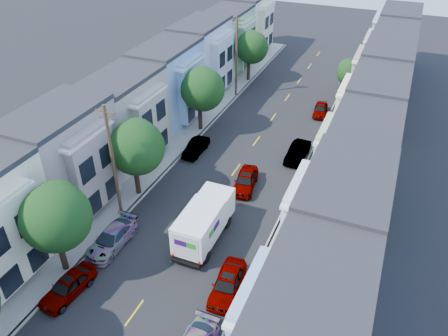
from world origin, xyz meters
name	(u,v)px	position (x,y,z in m)	size (l,w,h in m)	color
ground	(178,252)	(0.00, 0.00, 0.00)	(160.00, 160.00, 0.00)	black
road_slab	(247,155)	(0.00, 15.00, 0.01)	(12.00, 70.00, 0.02)	black
curb_left	(193,143)	(-6.05, 15.00, 0.07)	(0.30, 70.00, 0.15)	gray
curb_right	(305,167)	(6.05, 15.00, 0.07)	(0.30, 70.00, 0.15)	gray
sidewalk_left	(182,140)	(-7.35, 15.00, 0.07)	(2.60, 70.00, 0.15)	gray
sidewalk_right	(318,170)	(7.35, 15.00, 0.07)	(2.60, 70.00, 0.15)	gray
centerline	(247,155)	(0.00, 15.00, 0.00)	(0.12, 70.00, 0.01)	gold
townhouse_row_left	(152,134)	(-11.15, 15.00, 0.00)	(5.00, 70.00, 8.50)	#9DC996
townhouse_row_right	(358,179)	(11.15, 15.00, 0.00)	(5.00, 70.00, 8.50)	#9DC996
tree_b	(55,217)	(-6.30, -4.64, 4.96)	(4.67, 4.67, 7.31)	black
tree_c	(136,148)	(-6.30, 5.11, 4.89)	(4.70, 4.70, 7.26)	black
tree_d	(202,89)	(-6.30, 17.98, 4.91)	(4.70, 4.70, 7.28)	black
tree_e	(251,47)	(-6.30, 33.41, 4.69)	(4.34, 4.34, 6.89)	black
tree_far_r	(348,73)	(6.89, 31.48, 3.88)	(3.10, 3.10, 5.48)	black
utility_pole_near	(113,164)	(-6.30, 2.00, 5.15)	(1.60, 0.26, 10.00)	#42301E
utility_pole_far	(237,57)	(-6.30, 28.00, 5.15)	(1.60, 0.26, 10.00)	#42301E
fedex_truck	(204,221)	(1.26, 2.14, 1.77)	(2.54, 6.60, 3.16)	white
lead_sedan	(245,181)	(1.83, 9.68, 0.76)	(1.80, 4.71, 1.53)	black
parked_left_b	(68,286)	(-4.90, -6.34, 0.72)	(1.71, 4.46, 1.45)	black
parked_left_c	(112,239)	(-4.90, -1.31, 0.72)	(2.02, 4.80, 1.44)	#959595
parked_left_d	(196,147)	(-4.90, 13.32, 0.66)	(1.40, 3.98, 1.33)	#350910
parked_right_b	(227,284)	(4.90, -2.03, 0.77)	(1.81, 4.74, 1.54)	silver
parked_right_c	(298,152)	(4.90, 16.29, 0.74)	(1.56, 4.42, 1.47)	black
parked_right_d	(320,110)	(4.90, 26.83, 0.65)	(1.53, 4.00, 1.30)	black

